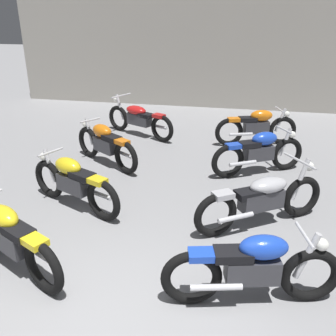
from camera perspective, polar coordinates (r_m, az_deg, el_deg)
The scene contains 9 objects.
back_wall at distance 12.39m, azimuth 6.64°, elevation 17.40°, with size 12.95×0.24×3.60m, color #9E998E.
motorcycle_left_row_0 at distance 4.97m, azimuth -22.93°, elevation -9.71°, with size 1.81×0.98×0.88m.
motorcycle_left_row_1 at distance 6.15m, azimuth -14.23°, elevation -2.06°, with size 1.84×0.91×0.88m.
motorcycle_left_row_2 at distance 7.77m, azimuth -9.51°, elevation 3.69°, with size 1.70×1.18×0.88m.
motorcycle_left_row_3 at distance 9.54m, azimuth -4.47°, elevation 7.53°, with size 1.99×1.12×0.97m.
motorcycle_right_row_0 at distance 4.23m, azimuth 12.88°, elevation -14.58°, with size 1.94×0.68×0.88m.
motorcycle_right_row_1 at distance 5.64m, azimuth 14.18°, elevation -4.53°, with size 1.87×1.29×0.97m.
motorcycle_right_row_2 at distance 7.44m, azimuth 13.75°, elevation 2.45°, with size 1.77×1.06×0.88m.
motorcycle_right_row_3 at distance 9.09m, azimuth 13.39°, elevation 6.23°, with size 1.91×0.75×0.88m.
Camera 1 is at (1.18, -2.38, 3.00)m, focal length 39.93 mm.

